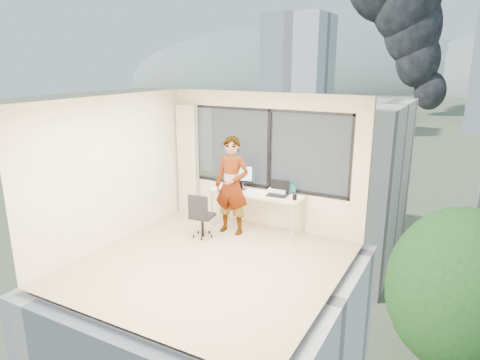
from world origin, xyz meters
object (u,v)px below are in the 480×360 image
Objects in this scene: desk at (256,211)px; laptop at (278,189)px; person at (232,186)px; handbag at (290,188)px; game_console at (279,190)px; monitor at (241,176)px; chair at (202,215)px.

laptop reaches higher than desk.
laptop is (0.77, 0.35, -0.05)m from person.
desk is at bearing 42.90° from person.
handbag is at bearing 22.77° from desk.
person reaches higher than game_console.
game_console is (0.73, 0.12, -0.21)m from monitor.
laptop is (0.79, -0.06, -0.13)m from monitor.
laptop reaches higher than handbag.
game_console is at bearing 26.40° from desk.
desk is 1.07m from chair.
game_console is 0.22m from handbag.
laptop is (0.43, -0.00, 0.50)m from desk.
monitor is at bearing 59.47° from chair.
handbag is (0.15, 0.25, -0.02)m from laptop.
monitor is 1.46× the size of game_console.
laptop is at bearing -12.13° from monitor.
monitor is (-0.02, 0.41, 0.08)m from person.
chair is 0.76m from person.
desk is 3.60× the size of monitor.
chair is at bearing -119.69° from monitor.
monitor is 0.77m from game_console.
person reaches higher than chair.
monitor is at bearing -174.73° from game_console.
desk is 0.66m from laptop.
person is 3.68× the size of monitor.
laptop is at bearing 26.58° from chair.
game_console is (0.71, 0.53, -0.13)m from person.
laptop is at bearing -132.95° from handbag.
person is (-0.34, -0.35, 0.55)m from desk.
desk is at bearing -157.94° from game_console.
handbag is at bearing 55.15° from laptop.
handbag is (0.92, 0.59, -0.07)m from person.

